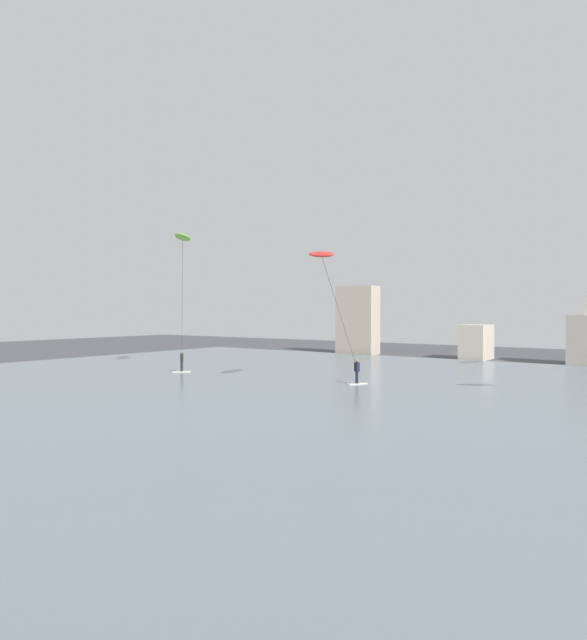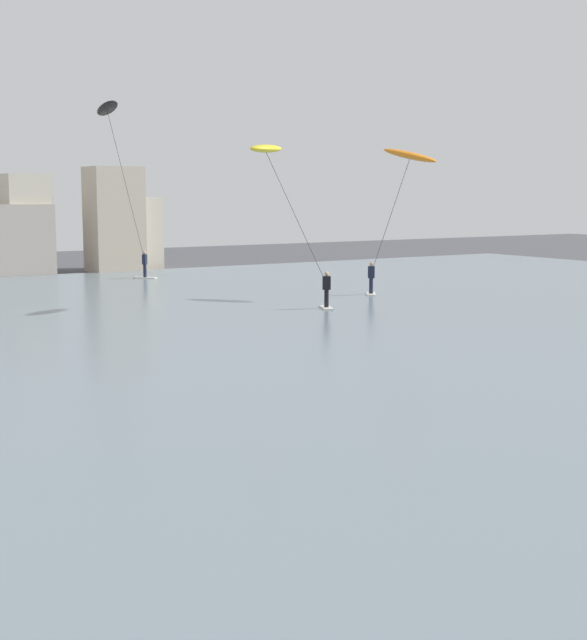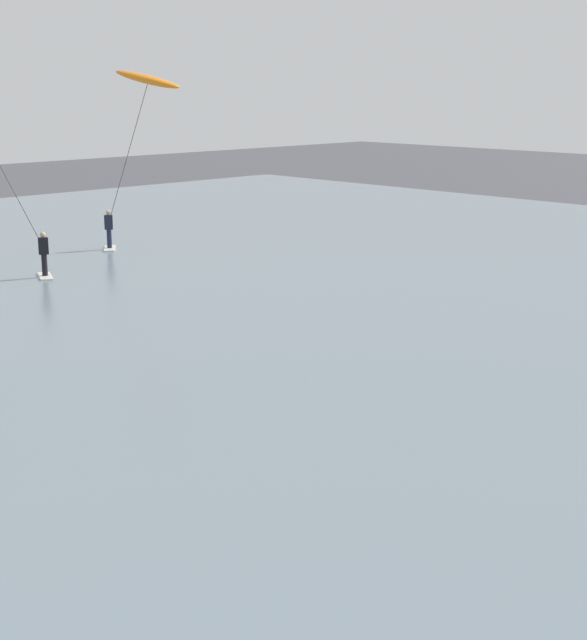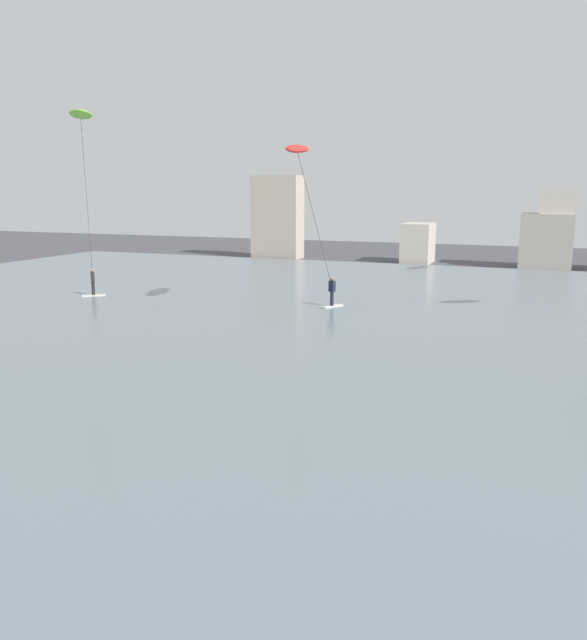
# 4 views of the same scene
# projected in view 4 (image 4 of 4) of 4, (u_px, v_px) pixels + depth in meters

# --- Properties ---
(water_bay) EXTENTS (84.00, 52.00, 0.10)m
(water_bay) POSITION_uv_depth(u_px,v_px,m) (479.00, 333.00, 29.71)
(water_bay) COLOR slate
(water_bay) RESTS_ON ground
(far_shore_buildings) EXTENTS (35.95, 4.54, 7.74)m
(far_shore_buildings) POSITION_uv_depth(u_px,v_px,m) (495.00, 231.00, 54.96)
(far_shore_buildings) COLOR #B7A893
(far_shore_buildings) RESTS_ON ground
(kitesurfer_red) EXTENTS (2.28, 5.00, 8.76)m
(kitesurfer_red) POSITION_uv_depth(u_px,v_px,m) (301.00, 165.00, 32.67)
(kitesurfer_red) COLOR silver
(kitesurfer_red) RESTS_ON water_bay
(kitesurfer_lime) EXTENTS (3.76, 3.69, 11.10)m
(kitesurfer_lime) POSITION_uv_depth(u_px,v_px,m) (81.00, 126.00, 38.99)
(kitesurfer_lime) COLOR silver
(kitesurfer_lime) RESTS_ON water_bay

